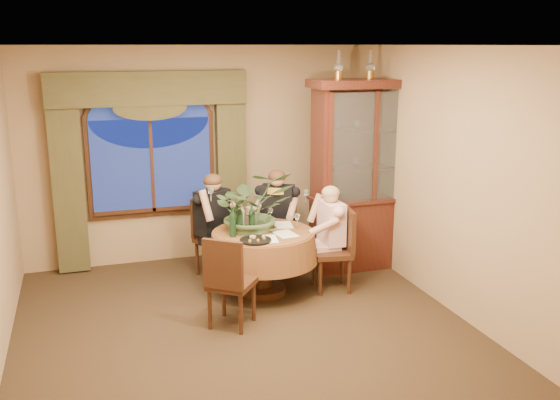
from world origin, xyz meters
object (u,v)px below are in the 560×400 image
object	(u,v)px
dining_table	(263,263)
person_back	(213,226)
oil_lamp_right	(401,64)
person_scarf	(277,220)
wine_bottle_2	(233,222)
chair_right	(332,250)
oil_lamp_center	(370,65)
wine_bottle_1	(241,217)
oil_lamp_left	(339,65)
chair_back	(216,238)
chair_front_left	(232,281)
stoneware_vase	(250,218)
wine_bottle_4	(252,220)
chair_back_right	(277,232)
person_pink	(331,236)
wine_bottle_3	(237,216)
centerpiece_plant	(252,178)
china_cabinet	(367,175)
olive_bowl	(270,229)
wine_bottle_0	(240,220)

from	to	relation	value
dining_table	person_back	bearing A→B (deg)	121.31
oil_lamp_right	person_scarf	distance (m)	2.46
wine_bottle_2	chair_right	bearing A→B (deg)	-1.94
oil_lamp_center	wine_bottle_1	xyz separation A→B (m)	(-1.75, -0.45, -1.65)
oil_lamp_center	person_scarf	distance (m)	2.23
oil_lamp_left	chair_back	bearing A→B (deg)	170.91
person_scarf	chair_front_left	bearing A→B (deg)	85.38
chair_front_left	wine_bottle_2	distance (m)	0.77
stoneware_vase	wine_bottle_4	size ratio (longest dim) A/B	0.81
chair_back_right	wine_bottle_2	world-z (taller)	wine_bottle_2
chair_right	person_pink	xyz separation A→B (m)	(0.04, 0.14, 0.13)
oil_lamp_left	wine_bottle_3	distance (m)	2.18
oil_lamp_right	centerpiece_plant	size ratio (longest dim) A/B	0.34
person_scarf	wine_bottle_4	size ratio (longest dim) A/B	3.95
china_cabinet	wine_bottle_2	bearing A→B (deg)	-162.13
china_cabinet	chair_back	bearing A→B (deg)	172.87
olive_bowl	wine_bottle_1	world-z (taller)	wine_bottle_1
oil_lamp_center	wine_bottle_1	distance (m)	2.45
china_cabinet	chair_back_right	size ratio (longest dim) A/B	2.50
chair_back_right	wine_bottle_4	bearing A→B (deg)	84.00
oil_lamp_right	chair_back	size ratio (longest dim) A/B	0.35
wine_bottle_2	dining_table	bearing A→B (deg)	13.67
oil_lamp_center	oil_lamp_left	bearing A→B (deg)	180.00
person_back	centerpiece_plant	distance (m)	0.96
chair_front_left	wine_bottle_4	size ratio (longest dim) A/B	2.91
person_scarf	wine_bottle_2	size ratio (longest dim) A/B	3.95
oil_lamp_center	person_pink	world-z (taller)	oil_lamp_center
oil_lamp_left	stoneware_vase	distance (m)	2.12
oil_lamp_left	person_scarf	distance (m)	2.05
oil_lamp_left	wine_bottle_2	size ratio (longest dim) A/B	1.03
wine_bottle_0	wine_bottle_2	xyz separation A→B (m)	(-0.10, -0.06, 0.00)
oil_lamp_right	olive_bowl	world-z (taller)	oil_lamp_right
china_cabinet	chair_back	size ratio (longest dim) A/B	2.50
oil_lamp_left	person_back	bearing A→B (deg)	172.84
wine_bottle_3	wine_bottle_0	bearing A→B (deg)	-93.29
person_scarf	wine_bottle_3	bearing A→B (deg)	70.56
stoneware_vase	wine_bottle_4	world-z (taller)	wine_bottle_4
centerpiece_plant	wine_bottle_1	world-z (taller)	centerpiece_plant
china_cabinet	chair_back	xyz separation A→B (m)	(-1.91, 0.24, -0.72)
chair_back	chair_front_left	xyz separation A→B (m)	(-0.15, -1.46, 0.00)
person_scarf	oil_lamp_center	bearing A→B (deg)	-162.34
chair_front_left	china_cabinet	bearing A→B (deg)	68.33
chair_right	chair_front_left	size ratio (longest dim) A/B	1.00
oil_lamp_left	wine_bottle_4	distance (m)	2.15
oil_lamp_left	oil_lamp_center	xyz separation A→B (m)	(0.42, 0.00, 0.00)
chair_back	china_cabinet	bearing A→B (deg)	145.59
chair_back	centerpiece_plant	size ratio (longest dim) A/B	0.95
chair_back_right	chair_front_left	bearing A→B (deg)	85.30
china_cabinet	wine_bottle_3	bearing A→B (deg)	-167.85
chair_front_left	wine_bottle_0	world-z (taller)	wine_bottle_0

